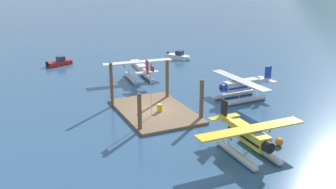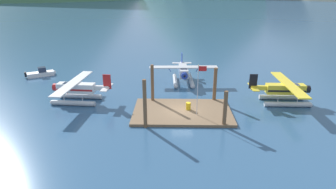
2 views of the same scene
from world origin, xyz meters
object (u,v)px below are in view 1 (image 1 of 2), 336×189
at_px(boat_white_open_west, 179,56).
at_px(seaplane_yellow_stbd_fwd, 249,139).
at_px(flagpole, 151,84).
at_px(boat_red_open_sw, 60,62).
at_px(seaplane_silver_bow_centre, 241,88).
at_px(fuel_drum, 160,108).
at_px(mooring_buoy, 279,142).
at_px(seaplane_white_port_fwd, 139,69).

bearing_deg(boat_white_open_west, seaplane_yellow_stbd_fwd, -17.23).
bearing_deg(flagpole, boat_white_open_west, 147.84).
xyz_separation_m(seaplane_yellow_stbd_fwd, boat_red_open_sw, (-40.80, -9.19, -1.09)).
xyz_separation_m(seaplane_silver_bow_centre, boat_white_open_west, (-23.83, 3.20, -1.09)).
xyz_separation_m(fuel_drum, boat_white_open_west, (-24.12, 14.41, -0.25)).
xyz_separation_m(seaplane_yellow_stbd_fwd, boat_white_open_west, (-36.61, 11.35, -1.09)).
distance_m(fuel_drum, seaplane_yellow_stbd_fwd, 12.89).
height_order(fuel_drum, mooring_buoy, fuel_drum).
bearing_deg(boat_red_open_sw, boat_white_open_west, 78.48).
bearing_deg(boat_white_open_west, boat_red_open_sw, -101.52).
xyz_separation_m(mooring_buoy, boat_white_open_west, (-36.30, 7.60, 0.11)).
distance_m(mooring_buoy, seaplane_silver_bow_centre, 13.27).
distance_m(mooring_buoy, seaplane_yellow_stbd_fwd, 3.96).
height_order(seaplane_yellow_stbd_fwd, boat_red_open_sw, seaplane_yellow_stbd_fwd).
bearing_deg(mooring_buoy, flagpole, -143.61).
height_order(flagpole, seaplane_silver_bow_centre, flagpole).
height_order(flagpole, seaplane_white_port_fwd, flagpole).
bearing_deg(seaplane_silver_bow_centre, flagpole, -84.04).
bearing_deg(boat_red_open_sw, seaplane_yellow_stbd_fwd, 12.69).
xyz_separation_m(flagpole, boat_white_open_west, (-25.15, 15.81, -3.50)).
bearing_deg(seaplane_silver_bow_centre, boat_white_open_west, 172.35).
distance_m(seaplane_silver_bow_centre, seaplane_white_port_fwd, 16.33).
height_order(seaplane_white_port_fwd, boat_red_open_sw, seaplane_white_port_fwd).
bearing_deg(fuel_drum, seaplane_white_port_fwd, 168.53).
xyz_separation_m(fuel_drum, mooring_buoy, (12.18, 6.81, -0.36)).
height_order(mooring_buoy, boat_white_open_west, boat_white_open_west).
distance_m(mooring_buoy, boat_white_open_west, 37.09).
relative_size(mooring_buoy, boat_white_open_west, 0.17).
xyz_separation_m(mooring_buoy, seaplane_white_port_fwd, (-26.53, -3.90, 1.20)).
xyz_separation_m(mooring_buoy, boat_red_open_sw, (-40.49, -12.95, 0.11)).
height_order(seaplane_silver_bow_centre, boat_white_open_west, seaplane_silver_bow_centre).
relative_size(seaplane_white_port_fwd, boat_white_open_west, 2.38).
relative_size(flagpole, mooring_buoy, 7.80).
height_order(flagpole, seaplane_yellow_stbd_fwd, flagpole).
bearing_deg(fuel_drum, flagpole, -53.84).
relative_size(mooring_buoy, seaplane_yellow_stbd_fwd, 0.07).
xyz_separation_m(flagpole, mooring_buoy, (11.15, 8.22, -3.61)).
bearing_deg(seaplane_silver_bow_centre, seaplane_yellow_stbd_fwd, -32.54).
relative_size(fuel_drum, boat_red_open_sw, 0.19).
bearing_deg(fuel_drum, mooring_buoy, 29.21).
height_order(fuel_drum, seaplane_white_port_fwd, seaplane_white_port_fwd).
xyz_separation_m(fuel_drum, seaplane_silver_bow_centre, (-0.29, 11.21, 0.84)).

